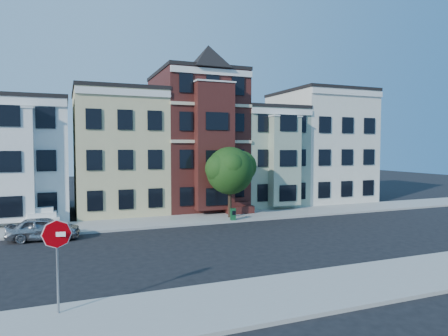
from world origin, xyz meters
name	(u,v)px	position (x,y,z in m)	size (l,w,h in m)	color
ground	(271,241)	(0.00, 0.00, 0.00)	(120.00, 120.00, 0.00)	black
far_sidewalk	(222,217)	(0.00, 8.00, 0.07)	(60.00, 4.00, 0.15)	#9E9B93
near_sidewalk	(365,282)	(0.00, -8.00, 0.07)	(60.00, 4.00, 0.15)	#9E9B93
house_white	(13,160)	(-15.00, 14.50, 4.50)	(8.00, 9.00, 9.00)	white
house_yellow	(118,153)	(-7.00, 14.50, 5.00)	(7.00, 9.00, 10.00)	#CFC188
house_brown	(196,142)	(0.00, 14.50, 6.00)	(7.00, 9.00, 12.00)	#401815
house_green	(259,158)	(6.50, 14.50, 4.50)	(6.00, 9.00, 9.00)	#94A58A
house_cream	(319,148)	(13.50, 14.50, 5.50)	(8.00, 9.00, 11.00)	silver
street_tree	(230,174)	(0.50, 7.53, 3.50)	(5.76, 5.76, 6.70)	#204B14
parked_car	(44,229)	(-12.48, 5.20, 0.70)	(1.64, 4.09, 1.39)	#999CA1
newspaper_box	(233,214)	(0.24, 6.30, 0.58)	(0.39, 0.35, 0.86)	#144F28
fire_hydrant	(33,226)	(-13.23, 7.26, 0.49)	(0.24, 0.24, 0.68)	silver
stop_sign	(57,261)	(-11.52, -6.83, 1.88)	(0.95, 0.13, 3.46)	#B50006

